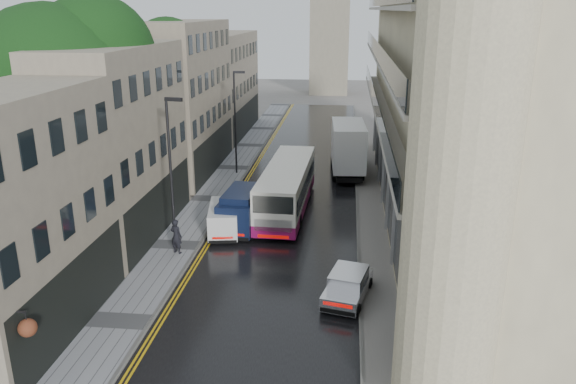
% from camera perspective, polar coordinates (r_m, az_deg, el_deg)
% --- Properties ---
extents(road, '(9.00, 85.00, 0.02)m').
position_cam_1_polar(road, '(39.48, 0.45, -1.09)').
color(road, black).
rests_on(road, ground).
extents(left_sidewalk, '(2.70, 85.00, 0.12)m').
position_cam_1_polar(left_sidewalk, '(40.42, -7.83, -0.73)').
color(left_sidewalk, gray).
rests_on(left_sidewalk, ground).
extents(right_sidewalk, '(1.80, 85.00, 0.12)m').
position_cam_1_polar(right_sidewalk, '(39.33, 8.30, -1.29)').
color(right_sidewalk, slate).
rests_on(right_sidewalk, ground).
extents(old_shop_row, '(4.50, 56.00, 12.00)m').
position_cam_1_polar(old_shop_row, '(42.30, -12.17, 8.19)').
color(old_shop_row, gray).
rests_on(old_shop_row, ground).
extents(modern_block, '(8.00, 40.00, 14.00)m').
position_cam_1_polar(modern_block, '(36.71, 16.60, 7.97)').
color(modern_block, beige).
rests_on(modern_block, ground).
extents(tree_near, '(10.56, 10.56, 13.89)m').
position_cam_1_polar(tree_near, '(34.26, -22.31, 6.59)').
color(tree_near, black).
rests_on(tree_near, ground).
extents(tree_far, '(9.24, 9.24, 12.46)m').
position_cam_1_polar(tree_far, '(45.96, -14.34, 9.09)').
color(tree_far, black).
rests_on(tree_far, ground).
extents(cream_bus, '(2.97, 11.57, 3.13)m').
position_cam_1_polar(cream_bus, '(34.62, -2.82, -1.15)').
color(cream_bus, white).
rests_on(cream_bus, road).
extents(white_lorry, '(3.00, 8.45, 4.37)m').
position_cam_1_polar(white_lorry, '(44.13, 4.72, 3.89)').
color(white_lorry, white).
rests_on(white_lorry, road).
extents(silver_hatchback, '(2.49, 4.09, 1.43)m').
position_cam_1_polar(silver_hatchback, '(25.69, 3.70, -10.43)').
color(silver_hatchback, silver).
rests_on(silver_hatchback, road).
extents(white_van, '(2.33, 4.19, 1.79)m').
position_cam_1_polar(white_van, '(32.85, -8.00, -3.65)').
color(white_van, silver).
rests_on(white_van, road).
extents(navy_van, '(2.38, 5.26, 2.62)m').
position_cam_1_polar(navy_van, '(33.36, -6.95, -2.49)').
color(navy_van, black).
rests_on(navy_van, road).
extents(pedestrian, '(0.84, 0.70, 1.97)m').
position_cam_1_polar(pedestrian, '(31.50, -11.28, -4.43)').
color(pedestrian, black).
rests_on(pedestrian, left_sidewalk).
extents(lamp_post_near, '(0.98, 0.37, 8.53)m').
position_cam_1_polar(lamp_post_near, '(30.68, -11.78, 1.43)').
color(lamp_post_near, black).
rests_on(lamp_post_near, left_sidewalk).
extents(lamp_post_far, '(0.94, 0.28, 8.22)m').
position_cam_1_polar(lamp_post_far, '(45.59, -5.39, 6.95)').
color(lamp_post_far, black).
rests_on(lamp_post_far, left_sidewalk).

